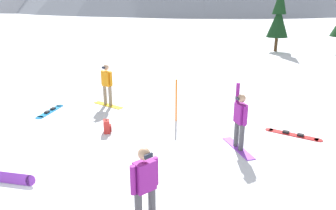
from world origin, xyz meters
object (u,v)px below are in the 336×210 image
(snowboarder_background, at_px, (107,84))
(loose_snowboard_near_right, at_px, (50,111))
(loose_snowboard_near_left, at_px, (5,177))
(pine_tree_leaning, at_px, (279,16))
(backpack_red, at_px, (107,127))
(snowboarder_foreground, at_px, (145,186))
(loose_snowboard_far_spare, at_px, (293,134))
(snowboarder_midground, at_px, (240,120))
(trail_marker_pole, at_px, (176,100))

(snowboarder_background, height_order, loose_snowboard_near_right, snowboarder_background)
(snowboarder_background, distance_m, loose_snowboard_near_left, 6.32)
(loose_snowboard_near_left, relative_size, pine_tree_leaning, 0.30)
(loose_snowboard_near_left, xyz_separation_m, backpack_red, (0.96, 3.56, 0.09))
(snowboarder_foreground, bearing_deg, backpack_red, 125.63)
(loose_snowboard_near_left, bearing_deg, loose_snowboard_far_spare, 36.40)
(pine_tree_leaning, bearing_deg, loose_snowboard_near_left, -105.12)
(snowboarder_midground, height_order, loose_snowboard_near_right, snowboarder_midground)
(loose_snowboard_near_right, xyz_separation_m, pine_tree_leaning, (8.88, 19.76, 2.99))
(snowboarder_foreground, bearing_deg, pine_tree_leaning, 83.79)
(pine_tree_leaning, bearing_deg, loose_snowboard_near_right, -114.20)
(snowboarder_background, distance_m, trail_marker_pole, 3.40)
(snowboarder_foreground, height_order, snowboarder_midground, snowboarder_midground)
(snowboarder_foreground, relative_size, snowboarder_background, 0.97)
(snowboarder_foreground, relative_size, snowboarder_midground, 0.87)
(snowboarder_midground, relative_size, snowboarder_background, 1.12)
(loose_snowboard_far_spare, xyz_separation_m, pine_tree_leaning, (-0.34, 19.45, 2.99))
(snowboarder_midground, xyz_separation_m, backpack_red, (-4.37, -0.03, -0.71))
(snowboarder_midground, distance_m, snowboarder_background, 6.30)
(backpack_red, bearing_deg, loose_snowboard_near_right, 158.21)
(pine_tree_leaning, bearing_deg, snowboarder_background, -110.94)
(loose_snowboard_far_spare, relative_size, trail_marker_pole, 1.17)
(pine_tree_leaning, bearing_deg, snowboarder_midground, -93.58)
(snowboarder_foreground, bearing_deg, snowboarder_background, 122.15)
(snowboarder_background, height_order, pine_tree_leaning, pine_tree_leaning)
(snowboarder_foreground, distance_m, loose_snowboard_far_spare, 6.54)
(snowboarder_foreground, relative_size, backpack_red, 3.62)
(backpack_red, bearing_deg, trail_marker_pole, 42.34)
(loose_snowboard_near_right, bearing_deg, snowboarder_midground, -9.40)
(loose_snowboard_far_spare, xyz_separation_m, trail_marker_pole, (-4.09, 0.17, 0.77))
(loose_snowboard_near_right, distance_m, trail_marker_pole, 5.21)
(loose_snowboard_near_left, height_order, backpack_red, backpack_red)
(snowboarder_background, bearing_deg, loose_snowboard_near_right, -142.69)
(loose_snowboard_far_spare, height_order, loose_snowboard_near_left, loose_snowboard_near_left)
(loose_snowboard_far_spare, distance_m, loose_snowboard_near_right, 9.22)
(snowboarder_midground, relative_size, loose_snowboard_far_spare, 1.07)
(snowboarder_background, bearing_deg, snowboarder_foreground, -57.85)
(loose_snowboard_near_right, height_order, trail_marker_pole, trail_marker_pole)
(snowboarder_midground, distance_m, pine_tree_leaning, 21.16)
(snowboarder_midground, relative_size, trail_marker_pole, 1.25)
(pine_tree_leaning, bearing_deg, snowboarder_foreground, -96.21)
(snowboarder_midground, height_order, backpack_red, snowboarder_midground)
(backpack_red, bearing_deg, snowboarder_midground, 0.34)
(backpack_red, xyz_separation_m, trail_marker_pole, (1.93, 1.76, 0.57))
(loose_snowboard_far_spare, relative_size, pine_tree_leaning, 0.33)
(snowboarder_midground, bearing_deg, backpack_red, -179.66)
(loose_snowboard_far_spare, bearing_deg, backpack_red, -165.20)
(backpack_red, xyz_separation_m, pine_tree_leaning, (5.68, 21.04, 2.80))
(loose_snowboard_near_left, relative_size, backpack_red, 3.57)
(loose_snowboard_near_left, bearing_deg, snowboarder_foreground, -8.09)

